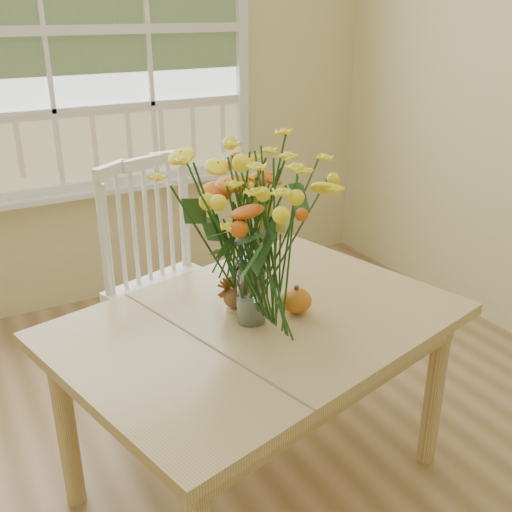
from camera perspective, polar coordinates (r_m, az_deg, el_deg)
wall_back at (r=3.45m, az=-19.26°, el=16.28°), size 4.00×0.02×2.70m
window at (r=3.40m, az=-19.54°, el=19.26°), size 2.42×0.12×1.74m
dining_table at (r=2.07m, az=0.27°, el=-8.13°), size 1.48×1.21×0.70m
windsor_chair at (r=2.65m, az=-8.64°, el=-1.57°), size 0.61×0.60×1.06m
flower_vase at (r=1.88m, az=-0.52°, el=2.51°), size 0.45×0.45×0.54m
pumpkin at (r=2.05m, az=3.84°, el=-4.35°), size 0.11×0.11×0.08m
turkey_figurine at (r=2.06m, az=-1.88°, el=-3.94°), size 0.09×0.08×0.12m
dark_gourd at (r=2.18m, az=-1.43°, el=-2.63°), size 0.13×0.08×0.07m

